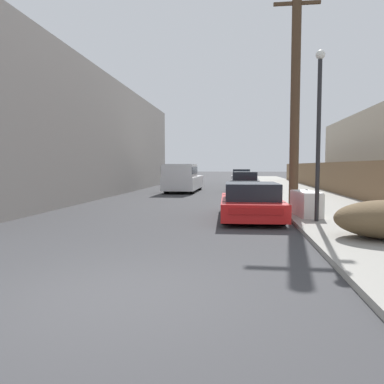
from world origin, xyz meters
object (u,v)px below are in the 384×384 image
Objects in this scene: utility_pole at (295,93)px; street_lamp at (319,123)px; car_parked_far at (242,177)px; discarded_fridge at (306,203)px; pickup_truck at (183,178)px; car_parked_mid at (245,182)px; parked_sports_car_red at (251,202)px.

utility_pole is 4.67m from street_lamp.
street_lamp reaches higher than car_parked_far.
utility_pole reaches higher than discarded_fridge.
utility_pole is at bearing 124.60° from pickup_truck.
car_parked_far is at bearing -108.31° from pickup_truck.
utility_pole is (1.92, -20.09, 3.94)m from car_parked_far.
car_parked_mid is 4.28m from pickup_truck.
car_parked_mid is 10.14m from car_parked_far.
parked_sports_car_red is (-1.77, -0.11, 0.04)m from discarded_fridge.
street_lamp is (5.89, -13.05, 2.01)m from pickup_truck.
street_lamp is (0.09, -1.26, 2.41)m from discarded_fridge.
car_parked_far reaches higher than discarded_fridge.
utility_pole is 1.82× the size of street_lamp.
utility_pole reaches higher than pickup_truck.
car_parked_mid is 0.78× the size of pickup_truck.
parked_sports_car_red is at bearing -88.06° from car_parked_far.
street_lamp is at bearing -33.75° from parked_sports_car_red.
car_parked_mid is (0.04, 13.15, 0.08)m from parked_sports_car_red.
parked_sports_car_red is 23.29m from car_parked_far.
car_parked_mid is (-1.73, 13.05, 0.11)m from discarded_fridge.
discarded_fridge is 23.26m from car_parked_far.
parked_sports_car_red is 0.79× the size of pickup_truck.
street_lamp reaches higher than pickup_truck.
car_parked_far is 20.56m from utility_pole.
street_lamp reaches higher than discarded_fridge.
car_parked_mid is at bearing -162.24° from pickup_truck.
parked_sports_car_red is 5.48m from utility_pole.
pickup_truck is at bearing -161.28° from car_parked_mid.
parked_sports_car_red is 3.23m from street_lamp.
parked_sports_car_red is 0.96× the size of car_parked_far.
pickup_truck is at bearing 114.30° from street_lamp.
pickup_truck is 0.66× the size of utility_pole.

